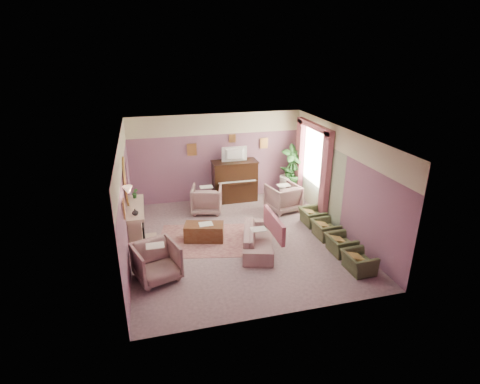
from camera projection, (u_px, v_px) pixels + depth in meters
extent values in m
cube|color=gray|center=(241.00, 240.00, 9.78)|extent=(5.50, 6.00, 0.01)
cube|color=silver|center=(241.00, 135.00, 8.75)|extent=(5.50, 6.00, 0.01)
cube|color=#735072|center=(217.00, 157.00, 11.97)|extent=(5.50, 0.02, 2.80)
cube|color=#735072|center=(283.00, 250.00, 6.57)|extent=(5.50, 0.02, 2.80)
cube|color=#735072|center=(125.00, 201.00, 8.63)|extent=(0.02, 6.00, 2.80)
cube|color=#735072|center=(341.00, 181.00, 9.91)|extent=(0.02, 6.00, 2.80)
cube|color=beige|center=(216.00, 124.00, 11.57)|extent=(5.50, 0.01, 0.65)
cube|color=#9EAF8D|center=(318.00, 177.00, 11.19)|extent=(0.01, 3.00, 2.15)
cube|color=tan|center=(136.00, 229.00, 9.16)|extent=(0.30, 1.40, 1.10)
cube|color=black|center=(141.00, 234.00, 9.24)|extent=(0.18, 0.72, 0.68)
cube|color=#FF2A00|center=(143.00, 240.00, 9.31)|extent=(0.06, 0.54, 0.10)
cube|color=tan|center=(135.00, 208.00, 8.96)|extent=(0.40, 1.55, 0.07)
cube|color=tan|center=(147.00, 247.00, 9.40)|extent=(0.55, 1.50, 0.02)
ellipsoid|color=tan|center=(126.00, 182.00, 8.67)|extent=(0.04, 0.72, 1.20)
ellipsoid|color=white|center=(127.00, 182.00, 8.68)|extent=(0.01, 0.60, 1.06)
cone|color=#EFAE8B|center=(128.00, 190.00, 7.68)|extent=(0.20, 0.20, 0.16)
cube|color=black|center=(235.00, 181.00, 12.07)|extent=(1.40, 0.60, 1.30)
cube|color=black|center=(237.00, 183.00, 11.73)|extent=(1.30, 0.12, 0.06)
cube|color=silver|center=(237.00, 182.00, 11.72)|extent=(1.20, 0.08, 0.02)
cube|color=black|center=(235.00, 162.00, 11.83)|extent=(1.45, 0.65, 0.04)
imported|color=black|center=(235.00, 153.00, 11.68)|extent=(0.80, 0.12, 0.48)
cube|color=tan|center=(192.00, 150.00, 11.63)|extent=(0.30, 0.03, 0.38)
cube|color=tan|center=(264.00, 143.00, 12.16)|extent=(0.26, 0.03, 0.34)
cube|color=tan|center=(232.00, 138.00, 11.83)|extent=(0.22, 0.03, 0.26)
cube|color=tan|center=(124.00, 209.00, 7.44)|extent=(0.03, 0.28, 0.36)
cube|color=beige|center=(315.00, 155.00, 11.18)|extent=(0.03, 1.40, 1.80)
cube|color=#A55362|center=(325.00, 177.00, 10.48)|extent=(0.16, 0.34, 2.60)
cube|color=#A55362|center=(299.00, 159.00, 12.14)|extent=(0.16, 0.34, 2.60)
cube|color=#A55362|center=(314.00, 126.00, 10.85)|extent=(0.16, 2.20, 0.16)
imported|color=#286228|center=(135.00, 193.00, 9.39)|extent=(0.16, 0.16, 0.28)
imported|color=beige|center=(135.00, 212.00, 8.47)|extent=(0.16, 0.16, 0.16)
cube|color=#9D6461|center=(207.00, 240.00, 9.79)|extent=(2.82, 2.29, 0.01)
cube|color=#55311B|center=(204.00, 232.00, 9.72)|extent=(1.10, 0.75, 0.45)
cube|color=silver|center=(206.00, 224.00, 9.64)|extent=(0.35, 0.28, 0.01)
imported|color=gray|center=(258.00, 235.00, 9.27)|extent=(0.61, 1.84, 0.74)
cube|color=#A55362|center=(274.00, 225.00, 9.28)|extent=(0.09, 1.39, 0.51)
imported|color=gray|center=(207.00, 198.00, 11.29)|extent=(0.87, 0.87, 0.91)
imported|color=gray|center=(283.00, 196.00, 11.42)|extent=(0.87, 0.87, 0.91)
imported|color=gray|center=(156.00, 260.00, 8.02)|extent=(0.87, 0.87, 0.91)
imported|color=#495332|center=(359.00, 259.00, 8.35)|extent=(0.49, 0.70, 0.60)
imported|color=#495332|center=(341.00, 242.00, 9.09)|extent=(0.49, 0.70, 0.60)
imported|color=#495332|center=(325.00, 227.00, 9.82)|extent=(0.49, 0.70, 0.60)
imported|color=#495332|center=(312.00, 214.00, 10.56)|extent=(0.49, 0.70, 0.60)
cylinder|color=silver|center=(287.00, 186.00, 12.54)|extent=(0.52, 0.52, 0.70)
imported|color=#286228|center=(288.00, 171.00, 12.35)|extent=(0.30, 0.30, 0.34)
imported|color=#286228|center=(292.00, 173.00, 12.30)|extent=(0.16, 0.16, 0.28)
cylinder|color=brown|center=(291.00, 192.00, 12.51)|extent=(0.34, 0.34, 0.34)
imported|color=#286228|center=(293.00, 167.00, 12.19)|extent=(0.76, 0.76, 1.44)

